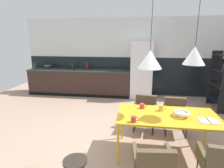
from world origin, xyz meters
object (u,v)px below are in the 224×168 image
(fruit_bowl, at_px, (182,113))
(bottle_oil_tall, at_px, (72,66))
(bottle_vinegar_dark, at_px, (87,67))
(pendant_lamp_over_table_near, at_px, (150,59))
(mug_white_ceramic, at_px, (161,108))
(armchair_near_window, at_px, (176,111))
(bottle_wine_green, at_px, (34,66))
(mug_short_terracotta, at_px, (142,106))
(armchair_facing_counter, at_px, (145,108))
(pendant_lamp_over_table_far, at_px, (194,56))
(mug_tall_blue, at_px, (134,119))
(cooking_pot, at_px, (47,67))
(open_shelf_unit, at_px, (221,78))
(armchair_head_of_table, at_px, (153,161))
(refrigerator_column, at_px, (141,70))
(side_stool, at_px, (75,164))
(dining_table, at_px, (167,117))
(open_book, at_px, (208,121))
(armchair_corner_seat, at_px, (222,161))

(fruit_bowl, relative_size, bottle_oil_tall, 0.94)
(bottle_vinegar_dark, bearing_deg, pendant_lamp_over_table_near, -58.52)
(mug_white_ceramic, bearing_deg, armchair_near_window, 59.07)
(bottle_oil_tall, relative_size, bottle_wine_green, 1.04)
(mug_short_terracotta, relative_size, bottle_wine_green, 0.46)
(armchair_facing_counter, bearing_deg, bottle_oil_tall, -33.94)
(pendant_lamp_over_table_far, bearing_deg, mug_tall_blue, -156.96)
(cooking_pot, height_order, bottle_oil_tall, bottle_oil_tall)
(cooking_pot, bearing_deg, armchair_facing_counter, -33.94)
(fruit_bowl, xyz_separation_m, bottle_vinegar_dark, (-2.51, 3.25, 0.24))
(bottle_oil_tall, bearing_deg, open_shelf_unit, -9.67)
(armchair_facing_counter, xyz_separation_m, mug_white_ceramic, (0.25, -0.70, 0.30))
(armchair_head_of_table, bearing_deg, armchair_facing_counter, 85.46)
(armchair_near_window, distance_m, mug_short_terracotta, 0.98)
(armchair_facing_counter, distance_m, bottle_oil_tall, 3.44)
(refrigerator_column, height_order, mug_tall_blue, refrigerator_column)
(bottle_oil_tall, distance_m, pendant_lamp_over_table_far, 4.52)
(armchair_facing_counter, bearing_deg, side_stool, 72.44)
(mug_white_ceramic, bearing_deg, bottle_oil_tall, 132.17)
(mug_short_terracotta, distance_m, pendant_lamp_over_table_near, 0.91)
(armchair_near_window, distance_m, cooking_pot, 4.74)
(dining_table, height_order, mug_short_terracotta, mug_short_terracotta)
(side_stool, bearing_deg, pendant_lamp_over_table_far, 32.86)
(cooking_pot, relative_size, bottle_vinegar_dark, 0.81)
(open_book, distance_m, cooking_pot, 5.50)
(mug_tall_blue, bearing_deg, fruit_bowl, 22.76)
(armchair_head_of_table, relative_size, armchair_corner_seat, 0.96)
(armchair_head_of_table, distance_m, mug_short_terracotta, 1.21)
(refrigerator_column, bearing_deg, pendant_lamp_over_table_far, -77.21)
(bottle_oil_tall, relative_size, pendant_lamp_over_table_far, 0.27)
(mug_tall_blue, bearing_deg, cooking_pot, 132.20)
(dining_table, height_order, armchair_corner_seat, armchair_corner_seat)
(mug_tall_blue, bearing_deg, open_shelf_unit, 49.35)
(pendant_lamp_over_table_near, bearing_deg, pendant_lamp_over_table_far, 0.30)
(armchair_near_window, xyz_separation_m, pendant_lamp_over_table_near, (-0.65, -0.81, 1.17))
(bottle_oil_tall, bearing_deg, refrigerator_column, 0.54)
(side_stool, relative_size, pendant_lamp_over_table_far, 0.44)
(mug_short_terracotta, xyz_separation_m, open_shelf_unit, (2.23, 2.16, 0.15))
(mug_white_ceramic, xyz_separation_m, open_shelf_unit, (1.89, 2.23, 0.14))
(mug_white_ceramic, xyz_separation_m, bottle_vinegar_dark, (-2.21, 3.05, 0.25))
(armchair_head_of_table, relative_size, pendant_lamp_over_table_near, 0.65)
(open_book, height_order, bottle_oil_tall, bottle_oil_tall)
(open_shelf_unit, height_order, pendant_lamp_over_table_near, pendant_lamp_over_table_near)
(mug_short_terracotta, bearing_deg, refrigerator_column, 89.51)
(mug_tall_blue, bearing_deg, bottle_vinegar_dark, 115.93)
(mug_short_terracotta, relative_size, cooking_pot, 0.56)
(mug_tall_blue, relative_size, pendant_lamp_over_table_near, 0.11)
(side_stool, distance_m, pendant_lamp_over_table_near, 1.86)
(armchair_facing_counter, height_order, bottle_oil_tall, bottle_oil_tall)
(bottle_oil_tall, relative_size, side_stool, 0.61)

